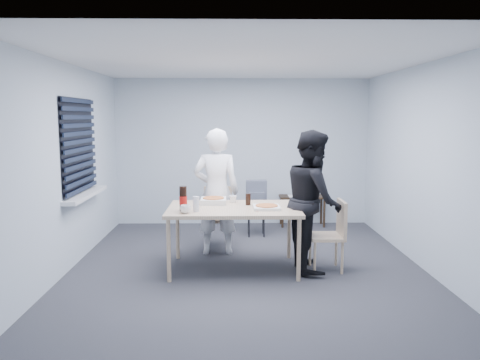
{
  "coord_description": "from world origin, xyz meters",
  "views": [
    {
      "loc": [
        -0.2,
        -5.86,
        1.93
      ],
      "look_at": [
        -0.08,
        0.1,
        1.12
      ],
      "focal_mm": 35.0,
      "sensor_mm": 36.0,
      "label": 1
    }
  ],
  "objects_px": {
    "stool": "(256,215)",
    "side_table": "(302,200)",
    "person_white": "(216,192)",
    "person_black": "(313,200)",
    "chair_right": "(333,230)",
    "soda_bottle": "(183,199)",
    "mug_a": "(185,209)",
    "mug_b": "(233,199)",
    "chair_far": "(218,212)",
    "backpack": "(256,195)",
    "dining_table": "(234,212)"
  },
  "relations": [
    {
      "from": "mug_a",
      "to": "mug_b",
      "type": "distance_m",
      "value": 0.89
    },
    {
      "from": "backpack",
      "to": "soda_bottle",
      "type": "bearing_deg",
      "value": -104.79
    },
    {
      "from": "chair_right",
      "to": "mug_b",
      "type": "relative_size",
      "value": 8.9
    },
    {
      "from": "mug_a",
      "to": "soda_bottle",
      "type": "xyz_separation_m",
      "value": [
        -0.04,
        0.14,
        0.1
      ]
    },
    {
      "from": "mug_a",
      "to": "chair_right",
      "type": "bearing_deg",
      "value": 9.42
    },
    {
      "from": "person_black",
      "to": "side_table",
      "type": "xyz_separation_m",
      "value": [
        0.24,
        2.37,
        -0.43
      ]
    },
    {
      "from": "chair_right",
      "to": "stool",
      "type": "height_order",
      "value": "chair_right"
    },
    {
      "from": "person_white",
      "to": "stool",
      "type": "relative_size",
      "value": 3.98
    },
    {
      "from": "dining_table",
      "to": "person_black",
      "type": "distance_m",
      "value": 1.01
    },
    {
      "from": "mug_a",
      "to": "soda_bottle",
      "type": "relative_size",
      "value": 0.41
    },
    {
      "from": "chair_far",
      "to": "stool",
      "type": "relative_size",
      "value": 2.0
    },
    {
      "from": "chair_right",
      "to": "person_white",
      "type": "xyz_separation_m",
      "value": [
        -1.49,
        0.76,
        0.37
      ]
    },
    {
      "from": "chair_right",
      "to": "soda_bottle",
      "type": "relative_size",
      "value": 2.96
    },
    {
      "from": "dining_table",
      "to": "person_black",
      "type": "xyz_separation_m",
      "value": [
        1.0,
        0.0,
        0.14
      ]
    },
    {
      "from": "backpack",
      "to": "mug_a",
      "type": "height_order",
      "value": "backpack"
    },
    {
      "from": "person_black",
      "to": "side_table",
      "type": "bearing_deg",
      "value": -5.68
    },
    {
      "from": "mug_a",
      "to": "mug_b",
      "type": "height_order",
      "value": "mug_a"
    },
    {
      "from": "chair_far",
      "to": "soda_bottle",
      "type": "bearing_deg",
      "value": -106.23
    },
    {
      "from": "chair_right",
      "to": "person_white",
      "type": "distance_m",
      "value": 1.71
    },
    {
      "from": "person_white",
      "to": "backpack",
      "type": "height_order",
      "value": "person_white"
    },
    {
      "from": "dining_table",
      "to": "side_table",
      "type": "distance_m",
      "value": 2.69
    },
    {
      "from": "stool",
      "to": "mug_b",
      "type": "bearing_deg",
      "value": -105.7
    },
    {
      "from": "dining_table",
      "to": "stool",
      "type": "xyz_separation_m",
      "value": [
        0.38,
        1.7,
        -0.41
      ]
    },
    {
      "from": "dining_table",
      "to": "soda_bottle",
      "type": "bearing_deg",
      "value": -160.96
    },
    {
      "from": "person_white",
      "to": "backpack",
      "type": "relative_size",
      "value": 3.8
    },
    {
      "from": "stool",
      "to": "soda_bottle",
      "type": "height_order",
      "value": "soda_bottle"
    },
    {
      "from": "side_table",
      "to": "soda_bottle",
      "type": "bearing_deg",
      "value": -125.47
    },
    {
      "from": "chair_far",
      "to": "mug_a",
      "type": "height_order",
      "value": "mug_a"
    },
    {
      "from": "chair_far",
      "to": "person_black",
      "type": "distance_m",
      "value": 1.68
    },
    {
      "from": "person_white",
      "to": "dining_table",
      "type": "bearing_deg",
      "value": 108.57
    },
    {
      "from": "dining_table",
      "to": "chair_right",
      "type": "bearing_deg",
      "value": -2.36
    },
    {
      "from": "side_table",
      "to": "backpack",
      "type": "bearing_deg",
      "value": -141.1
    },
    {
      "from": "stool",
      "to": "side_table",
      "type": "bearing_deg",
      "value": 38.33
    },
    {
      "from": "stool",
      "to": "backpack",
      "type": "relative_size",
      "value": 0.95
    },
    {
      "from": "person_black",
      "to": "soda_bottle",
      "type": "xyz_separation_m",
      "value": [
        -1.61,
        -0.21,
        0.06
      ]
    },
    {
      "from": "person_white",
      "to": "person_black",
      "type": "distance_m",
      "value": 1.42
    },
    {
      "from": "chair_right",
      "to": "person_white",
      "type": "bearing_deg",
      "value": 152.92
    },
    {
      "from": "person_black",
      "to": "backpack",
      "type": "height_order",
      "value": "person_black"
    },
    {
      "from": "person_white",
      "to": "soda_bottle",
      "type": "height_order",
      "value": "person_white"
    },
    {
      "from": "chair_right",
      "to": "side_table",
      "type": "xyz_separation_m",
      "value": [
        -0.02,
        2.43,
        -0.05
      ]
    },
    {
      "from": "side_table",
      "to": "stool",
      "type": "relative_size",
      "value": 1.82
    },
    {
      "from": "person_white",
      "to": "side_table",
      "type": "xyz_separation_m",
      "value": [
        1.47,
        1.67,
        -0.43
      ]
    },
    {
      "from": "chair_far",
      "to": "soda_bottle",
      "type": "relative_size",
      "value": 2.96
    },
    {
      "from": "person_white",
      "to": "backpack",
      "type": "bearing_deg",
      "value": -122.25
    },
    {
      "from": "chair_far",
      "to": "person_white",
      "type": "bearing_deg",
      "value": -90.97
    },
    {
      "from": "dining_table",
      "to": "soda_bottle",
      "type": "height_order",
      "value": "soda_bottle"
    },
    {
      "from": "soda_bottle",
      "to": "backpack",
      "type": "bearing_deg",
      "value": 62.52
    },
    {
      "from": "mug_a",
      "to": "soda_bottle",
      "type": "distance_m",
      "value": 0.18
    },
    {
      "from": "side_table",
      "to": "chair_far",
      "type": "bearing_deg",
      "value": -138.66
    },
    {
      "from": "person_black",
      "to": "side_table",
      "type": "relative_size",
      "value": 2.18
    }
  ]
}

